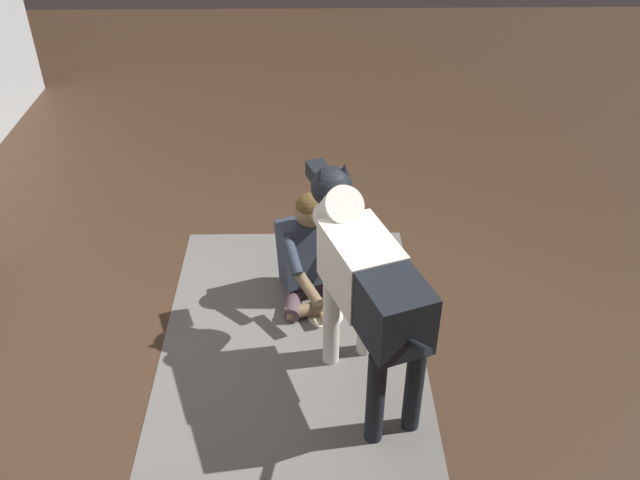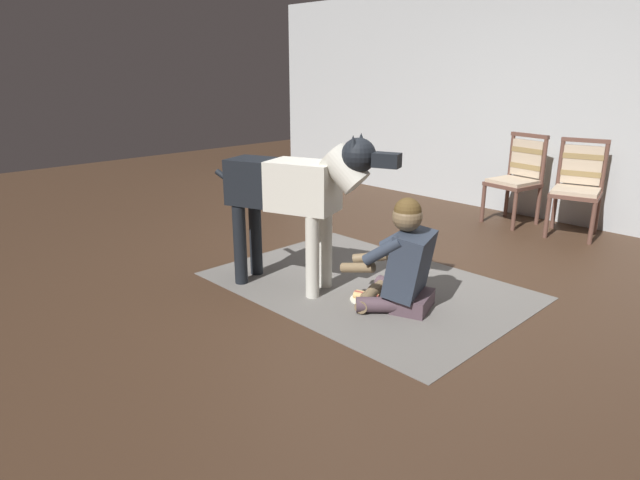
{
  "view_description": "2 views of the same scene",
  "coord_description": "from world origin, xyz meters",
  "px_view_note": "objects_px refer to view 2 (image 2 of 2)",
  "views": [
    {
      "loc": [
        -3.23,
        -0.29,
        3.09
      ],
      "look_at": [
        0.18,
        -0.35,
        0.67
      ],
      "focal_mm": 37.59,
      "sensor_mm": 36.0,
      "label": 1
    },
    {
      "loc": [
        2.65,
        -3.26,
        1.67
      ],
      "look_at": [
        0.01,
        -0.68,
        0.49
      ],
      "focal_mm": 30.52,
      "sensor_mm": 36.0,
      "label": 2
    }
  ],
  "objects_px": {
    "dining_chair_left_of_pair": "(519,174)",
    "person_sitting_on_floor": "(403,264)",
    "dining_chair_right_of_pair": "(578,183)",
    "hot_dog_on_plate": "(366,297)",
    "large_dog": "(296,190)"
  },
  "relations": [
    {
      "from": "dining_chair_right_of_pair",
      "to": "person_sitting_on_floor",
      "type": "relative_size",
      "value": 1.2
    },
    {
      "from": "dining_chair_left_of_pair",
      "to": "hot_dog_on_plate",
      "type": "height_order",
      "value": "dining_chair_left_of_pair"
    },
    {
      "from": "dining_chair_left_of_pair",
      "to": "person_sitting_on_floor",
      "type": "relative_size",
      "value": 1.2
    },
    {
      "from": "dining_chair_left_of_pair",
      "to": "large_dog",
      "type": "bearing_deg",
      "value": -95.35
    },
    {
      "from": "large_dog",
      "to": "dining_chair_left_of_pair",
      "type": "bearing_deg",
      "value": 84.65
    },
    {
      "from": "dining_chair_right_of_pair",
      "to": "hot_dog_on_plate",
      "type": "relative_size",
      "value": 4.01
    },
    {
      "from": "dining_chair_left_of_pair",
      "to": "large_dog",
      "type": "distance_m",
      "value": 3.07
    },
    {
      "from": "dining_chair_right_of_pair",
      "to": "hot_dog_on_plate",
      "type": "xyz_separation_m",
      "value": [
        -0.37,
        -2.84,
        -0.52
      ]
    },
    {
      "from": "dining_chair_left_of_pair",
      "to": "large_dog",
      "type": "xyz_separation_m",
      "value": [
        -0.28,
        -3.04,
        0.24
      ]
    },
    {
      "from": "dining_chair_right_of_pair",
      "to": "hot_dog_on_plate",
      "type": "height_order",
      "value": "dining_chair_right_of_pair"
    },
    {
      "from": "dining_chair_left_of_pair",
      "to": "person_sitting_on_floor",
      "type": "distance_m",
      "value": 2.81
    },
    {
      "from": "dining_chair_right_of_pair",
      "to": "large_dog",
      "type": "distance_m",
      "value": 3.19
    },
    {
      "from": "large_dog",
      "to": "hot_dog_on_plate",
      "type": "height_order",
      "value": "large_dog"
    },
    {
      "from": "dining_chair_left_of_pair",
      "to": "dining_chair_right_of_pair",
      "type": "xyz_separation_m",
      "value": [
        0.64,
        -0.0,
        0.0
      ]
    },
    {
      "from": "dining_chair_left_of_pair",
      "to": "person_sitting_on_floor",
      "type": "xyz_separation_m",
      "value": [
        0.52,
        -2.75,
        -0.21
      ]
    }
  ]
}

